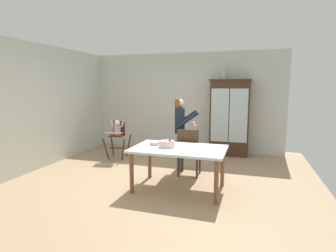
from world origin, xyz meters
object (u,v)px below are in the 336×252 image
china_cabinet (230,117)px  serving_bowl (155,143)px  adult_person (180,125)px  high_chair_with_toddler (117,132)px  birthday_cake (167,144)px  dining_table (179,153)px  dining_chair_far_side (189,149)px  ceramic_vase (224,75)px

china_cabinet → serving_bowl: 2.85m
adult_person → high_chair_with_toddler: bearing=58.3°
high_chair_with_toddler → birthday_cake: (1.79, -1.57, 0.14)m
china_cabinet → serving_bowl: china_cabinet is taller
birthday_cake → serving_bowl: birthday_cake is taller
dining_table → dining_chair_far_side: bearing=88.9°
serving_bowl → adult_person: bearing=77.6°
serving_bowl → dining_chair_far_side: (0.49, 0.62, -0.21)m
dining_table → serving_bowl: (-0.48, 0.10, 0.11)m
high_chair_with_toddler → birthday_cake: high_chair_with_toddler is taller
adult_person → dining_table: bearing=177.8°
serving_bowl → birthday_cake: bearing=-20.5°
dining_table → serving_bowl: bearing=168.3°
adult_person → dining_table: adult_person is taller
china_cabinet → ceramic_vase: ceramic_vase is taller
adult_person → serving_bowl: (-0.22, -0.98, -0.20)m
dining_table → birthday_cake: birthday_cake is taller
adult_person → birthday_cake: 1.09m
china_cabinet → adult_person: 1.87m
ceramic_vase → serving_bowl: 3.08m
adult_person → ceramic_vase: bearing=-39.8°
china_cabinet → dining_chair_far_side: (-0.63, -1.99, -0.43)m
birthday_cake → china_cabinet: bearing=72.4°
china_cabinet → high_chair_with_toddler: china_cabinet is taller
high_chair_with_toddler → china_cabinet: bearing=15.2°
adult_person → serving_bowl: adult_person is taller
ceramic_vase → birthday_cake: 3.08m
adult_person → dining_chair_far_side: bearing=-158.7°
high_chair_with_toddler → birthday_cake: size_ratio=3.39×
adult_person → dining_table: 1.15m
china_cabinet → dining_table: china_cabinet is taller
china_cabinet → birthday_cake: bearing=-107.6°
adult_person → dining_table: size_ratio=0.95×
dining_chair_far_side → ceramic_vase: bearing=-104.1°
china_cabinet → ceramic_vase: bearing=178.8°
high_chair_with_toddler → birthday_cake: bearing=-49.3°
adult_person → dining_chair_far_side: (0.27, -0.36, -0.41)m
high_chair_with_toddler → birthday_cake: 2.39m
ceramic_vase → adult_person: 2.11m
ceramic_vase → dining_table: size_ratio=0.17×
high_chair_with_toddler → dining_chair_far_side: bearing=-31.0°
dining_table → serving_bowl: serving_bowl is taller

